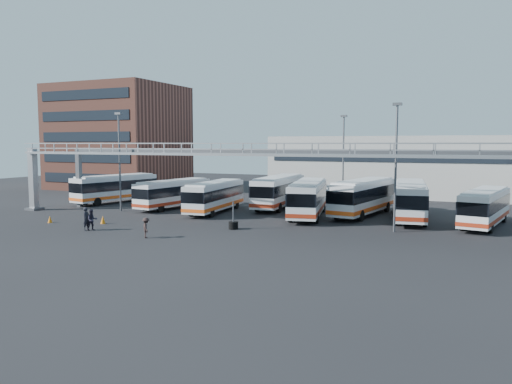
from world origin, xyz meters
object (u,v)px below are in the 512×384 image
at_px(bus_8, 485,206).
at_px(cone_left, 50,219).
at_px(pedestrian_a, 86,219).
at_px(pedestrian_b, 92,220).
at_px(bus_5, 308,197).
at_px(bus_6, 363,196).
at_px(bus_4, 279,190).
at_px(cone_right, 103,220).
at_px(light_pole_left, 119,156).
at_px(bus_7, 410,199).
at_px(light_pole_back, 343,155).
at_px(bus_0, 115,187).
at_px(bus_3, 215,195).
at_px(tire_stack, 233,225).
at_px(bus_2, 174,193).
at_px(light_pole_mid, 396,160).
at_px(pedestrian_c, 146,228).

bearing_deg(bus_8, cone_left, -148.36).
relative_size(pedestrian_a, cone_left, 3.00).
bearing_deg(pedestrian_a, pedestrian_b, -71.14).
xyz_separation_m(pedestrian_b, cone_left, (-6.20, 1.51, -0.54)).
relative_size(bus_5, bus_6, 0.99).
bearing_deg(bus_4, cone_right, -125.92).
height_order(light_pole_left, bus_8, light_pole_left).
bearing_deg(pedestrian_b, bus_7, -21.30).
xyz_separation_m(light_pole_left, cone_right, (3.92, -7.23, -5.38)).
relative_size(light_pole_back, bus_4, 0.88).
bearing_deg(pedestrian_a, bus_0, 27.76).
relative_size(bus_3, bus_7, 0.90).
distance_m(cone_right, tire_stack, 11.96).
distance_m(bus_2, bus_5, 15.43).
distance_m(bus_0, bus_3, 15.13).
bearing_deg(light_pole_left, bus_2, 48.58).
distance_m(bus_8, cone_right, 33.02).
height_order(light_pole_left, cone_left, light_pole_left).
relative_size(bus_4, bus_7, 0.99).
relative_size(light_pole_mid, bus_8, 0.96).
relative_size(bus_5, cone_left, 18.52).
distance_m(bus_7, pedestrian_c, 24.14).
relative_size(bus_0, bus_6, 0.94).
height_order(pedestrian_b, pedestrian_c, pedestrian_b).
height_order(bus_6, pedestrian_a, bus_6).
xyz_separation_m(light_pole_left, bus_2, (3.74, 4.24, -4.02)).
height_order(bus_7, pedestrian_b, bus_7).
height_order(pedestrian_a, cone_right, pedestrian_a).
bearing_deg(bus_6, bus_4, 177.09).
xyz_separation_m(light_pole_back, bus_0, (-25.46, -8.22, -3.89)).
bearing_deg(bus_6, cone_left, -138.47).
bearing_deg(bus_3, bus_6, 10.26).
height_order(bus_4, bus_7, bus_7).
relative_size(light_pole_mid, pedestrian_a, 5.39).
distance_m(bus_3, pedestrian_a, 14.33).
bearing_deg(pedestrian_c, bus_2, -14.60).
relative_size(pedestrian_b, tire_stack, 0.76).
distance_m(bus_0, bus_7, 33.81).
bearing_deg(bus_2, pedestrian_b, -75.63).
relative_size(pedestrian_a, tire_stack, 0.83).
distance_m(bus_8, tire_stack, 21.42).
bearing_deg(bus_0, bus_5, 7.77).
bearing_deg(cone_right, bus_3, 62.03).
relative_size(bus_0, pedestrian_c, 7.28).
bearing_deg(pedestrian_c, bus_7, -85.72).
bearing_deg(bus_7, light_pole_left, -175.71).
xyz_separation_m(bus_5, tire_stack, (-3.48, -9.05, -1.53)).
height_order(bus_3, pedestrian_a, bus_3).
distance_m(bus_2, tire_stack, 15.19).
relative_size(light_pole_left, bus_7, 0.86).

